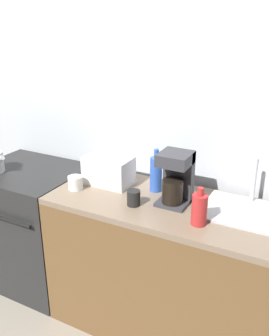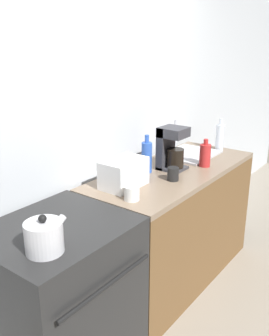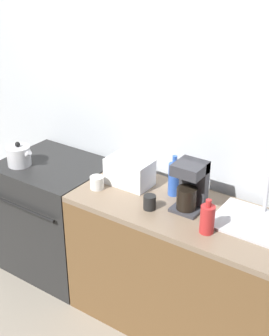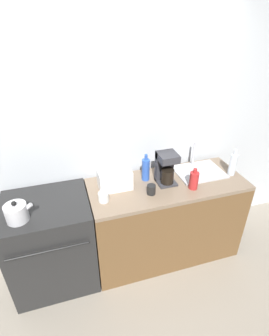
{
  "view_description": "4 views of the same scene",
  "coord_description": "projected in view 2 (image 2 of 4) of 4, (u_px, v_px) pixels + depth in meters",
  "views": [
    {
      "loc": [
        1.25,
        -1.52,
        1.93
      ],
      "look_at": [
        0.27,
        0.33,
        1.1
      ],
      "focal_mm": 40.0,
      "sensor_mm": 36.0,
      "label": 1
    },
    {
      "loc": [
        -1.74,
        -1.03,
        1.82
      ],
      "look_at": [
        0.09,
        0.35,
        1.04
      ],
      "focal_mm": 40.0,
      "sensor_mm": 36.0,
      "label": 2
    },
    {
      "loc": [
        1.67,
        -1.9,
        2.42
      ],
      "look_at": [
        0.12,
        0.34,
        1.08
      ],
      "focal_mm": 50.0,
      "sensor_mm": 36.0,
      "label": 3
    },
    {
      "loc": [
        -0.38,
        -1.6,
        2.34
      ],
      "look_at": [
        0.22,
        0.37,
        1.11
      ],
      "focal_mm": 28.0,
      "sensor_mm": 36.0,
      "label": 4
    }
  ],
  "objects": [
    {
      "name": "ground_plane",
      "position": [
        168.0,
        330.0,
        2.49
      ],
      "size": [
        12.0,
        12.0,
        0.0
      ],
      "primitive_type": "plane",
      "color": "gray"
    },
    {
      "name": "wall_back",
      "position": [
        83.0,
        124.0,
        2.47
      ],
      "size": [
        8.0,
        0.05,
        2.6
      ],
      "color": "silver",
      "rests_on": "ground_plane"
    },
    {
      "name": "stove",
      "position": [
        61.0,
        299.0,
        2.06
      ],
      "size": [
        0.76,
        0.68,
        0.92
      ],
      "color": "black",
      "rests_on": "ground_plane"
    },
    {
      "name": "counter_block",
      "position": [
        173.0,
        224.0,
        2.93
      ],
      "size": [
        1.53,
        0.63,
        0.92
      ],
      "color": "brown",
      "rests_on": "ground_plane"
    },
    {
      "name": "kettle",
      "position": [
        44.0,
        237.0,
        1.66
      ],
      "size": [
        0.22,
        0.17,
        0.18
      ],
      "color": "silver",
      "rests_on": "stove"
    },
    {
      "name": "toaster",
      "position": [
        124.0,
        173.0,
        2.42
      ],
      "size": [
        0.3,
        0.19,
        0.18
      ],
      "color": "white",
      "rests_on": "counter_block"
    },
    {
      "name": "coffee_maker",
      "position": [
        171.0,
        148.0,
        2.73
      ],
      "size": [
        0.18,
        0.19,
        0.32
      ],
      "color": "#333338",
      "rests_on": "counter_block"
    },
    {
      "name": "sink_tray",
      "position": [
        189.0,
        153.0,
        3.12
      ],
      "size": [
        0.48,
        0.38,
        0.28
      ],
      "color": "#B7B7BC",
      "rests_on": "counter_block"
    },
    {
      "name": "bottle_clear",
      "position": [
        220.0,
        137.0,
        3.23
      ],
      "size": [
        0.07,
        0.07,
        0.28
      ],
      "color": "silver",
      "rests_on": "counter_block"
    },
    {
      "name": "bottle_blue",
      "position": [
        147.0,
        157.0,
        2.68
      ],
      "size": [
        0.08,
        0.08,
        0.28
      ],
      "color": "#2D56B7",
      "rests_on": "counter_block"
    },
    {
      "name": "bottle_red",
      "position": [
        205.0,
        155.0,
        2.81
      ],
      "size": [
        0.08,
        0.08,
        0.21
      ],
      "color": "#B72828",
      "rests_on": "counter_block"
    },
    {
      "name": "cup_black",
      "position": [
        173.0,
        174.0,
        2.54
      ],
      "size": [
        0.08,
        0.08,
        0.09
      ],
      "color": "black",
      "rests_on": "counter_block"
    },
    {
      "name": "cup_white",
      "position": [
        132.0,
        193.0,
        2.22
      ],
      "size": [
        0.09,
        0.09,
        0.09
      ],
      "color": "white",
      "rests_on": "counter_block"
    }
  ]
}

